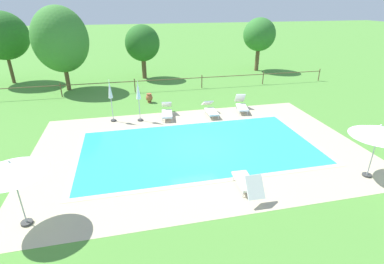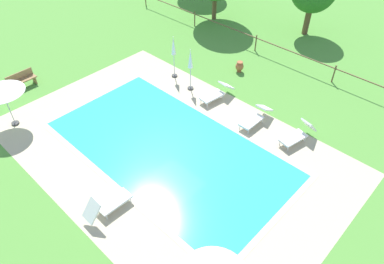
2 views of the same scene
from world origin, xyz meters
The scene contains 18 objects.
ground_plane centered at (0.00, 0.00, 0.00)m, with size 160.00×160.00×0.00m, color #518E38.
pool_deck_paving centered at (0.00, 0.00, 0.00)m, with size 15.37×10.17×0.01m, color #BCAD8E.
swimming_pool_water centered at (0.00, 0.00, 0.01)m, with size 10.96×5.76×0.01m, color #2DB7C6.
pool_coping_rim centered at (0.00, 0.00, 0.01)m, with size 11.44×6.24×0.01m.
sun_lounger_north_near_steps centered at (1.76, 4.08, 0.36)m, with size 0.62×2.05×0.77m.
sun_lounger_north_mid centered at (0.86, -3.89, 0.39)m, with size 0.64×1.87×0.99m.
sun_lounger_north_far centered at (3.89, 4.36, 0.39)m, with size 0.97×1.96×0.97m.
sun_lounger_north_end centered at (-0.89, 4.31, 0.37)m, with size 0.85×2.07×0.83m.
patio_umbrella_open_foreground centered at (6.00, -3.96, 1.98)m, with size 2.09×2.09×2.25m.
patio_umbrella_open_by_bench centered at (-6.59, -3.93, 2.05)m, with size 2.00×2.00×2.30m.
patio_umbrella_closed_row_west centered at (-4.05, 4.34, 1.66)m, with size 0.32×0.32×2.46m.
patio_umbrella_closed_row_mid_west centered at (-2.51, 4.05, 1.63)m, with size 0.32×0.32×2.39m.
terracotta_urn_near_fence centered at (-1.68, 7.28, 0.35)m, with size 0.46×0.46×0.64m.
perimeter_fence centered at (0.12, 10.00, 0.73)m, with size 26.40×0.08×1.05m.
tree_far_west centered at (-1.46, 14.29, 3.05)m, with size 2.96×2.96×4.60m.
tree_west_mid centered at (-7.56, 11.84, 3.79)m, with size 4.02×4.02×6.17m.
tree_centre centered at (9.69, 15.00, 3.42)m, with size 3.06×3.06×4.98m.
tree_east_mid centered at (-12.43, 15.07, 3.84)m, with size 3.95×3.95×5.74m.
Camera 1 is at (-3.10, -12.19, 6.48)m, focal length 27.48 mm.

